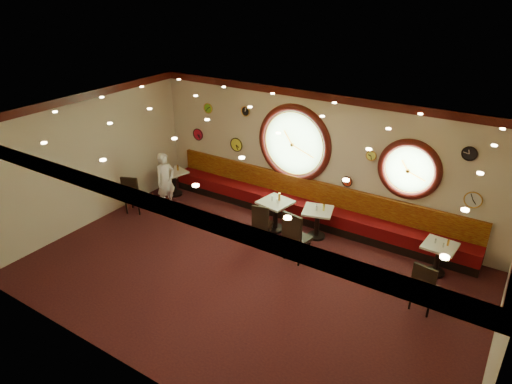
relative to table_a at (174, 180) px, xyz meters
name	(u,v)px	position (x,y,z in m)	size (l,w,h in m)	color
floor	(247,275)	(3.81, -2.07, -0.45)	(9.00, 6.00, 0.00)	#331117
ceiling	(246,125)	(3.81, -2.07, 2.75)	(9.00, 6.00, 0.02)	#BD8F35
wall_back	(316,158)	(3.81, 0.93, 1.15)	(9.00, 0.02, 3.20)	beige
wall_front	(128,290)	(3.81, -5.07, 1.15)	(9.00, 0.02, 3.20)	beige
wall_left	(90,159)	(-0.69, -2.07, 1.15)	(0.02, 6.00, 3.20)	beige
wall_right	(510,285)	(8.31, -2.07, 1.15)	(0.02, 6.00, 3.20)	beige
molding_back	(319,96)	(3.81, 0.88, 2.66)	(9.00, 0.10, 0.18)	#3C0E0B
molding_front	(117,191)	(3.81, -5.02, 2.66)	(9.00, 0.10, 0.18)	#3C0E0B
molding_left	(80,97)	(-0.64, -2.07, 2.66)	(0.10, 6.00, 0.18)	#3C0E0B
banquette_base	(308,217)	(3.81, 0.65, -0.35)	(8.00, 0.55, 0.20)	black
banquette_seat	(308,208)	(3.81, 0.65, -0.10)	(8.00, 0.55, 0.30)	#55070B
banquette_back	(313,191)	(3.81, 0.87, 0.30)	(8.00, 0.10, 0.55)	#651208
porthole_left_glass	(294,143)	(3.21, 0.93, 1.40)	(1.66, 1.66, 0.02)	#82BC71
porthole_left_frame	(294,144)	(3.21, 0.91, 1.40)	(1.98, 1.98, 0.18)	#3C0E0B
porthole_left_ring	(293,144)	(3.21, 0.88, 1.40)	(1.61, 1.61, 0.03)	gold
porthole_right_glass	(409,169)	(6.01, 0.93, 1.35)	(1.10, 1.10, 0.02)	#82BC71
porthole_right_frame	(409,170)	(6.01, 0.91, 1.35)	(1.38, 1.38, 0.18)	#3C0E0B
porthole_right_ring	(409,170)	(6.01, 0.88, 1.35)	(1.09, 1.09, 0.03)	gold
wall_clock_0	(198,134)	(0.21, 0.89, 1.10)	(0.32, 0.32, 0.03)	red
wall_clock_1	(208,108)	(0.61, 0.89, 1.90)	(0.26, 0.26, 0.03)	#7CCD29
wall_clock_2	(246,111)	(1.81, 0.89, 2.00)	(0.24, 0.24, 0.03)	black
wall_clock_3	(473,200)	(7.36, 0.89, 1.00)	(0.34, 0.34, 0.03)	silver
wall_clock_4	(470,154)	(7.11, 0.89, 1.95)	(0.28, 0.28, 0.03)	black
wall_clock_5	(371,156)	(5.16, 0.89, 1.50)	(0.22, 0.22, 0.03)	#FCFA54
wall_clock_6	(347,181)	(4.66, 0.89, 0.75)	(0.24, 0.24, 0.03)	red
wall_clock_7	(237,145)	(1.51, 0.89, 1.05)	(0.36, 0.36, 0.03)	#F5F937
table_a	(174,180)	(0.00, 0.00, 0.00)	(0.78, 0.78, 0.71)	black
table_b	(275,212)	(3.34, -0.16, 0.04)	(0.81, 0.81, 0.76)	black
table_c	(317,220)	(4.33, 0.07, 0.01)	(0.81, 0.81, 0.72)	black
table_d	(438,255)	(7.02, 0.09, -0.01)	(0.68, 0.68, 0.69)	black
chair_a	(132,192)	(-0.16, -1.38, 0.15)	(0.56, 0.56, 0.64)	black
chair_b	(261,221)	(3.35, -0.79, 0.10)	(0.48, 0.48, 0.59)	black
chair_c	(295,234)	(4.34, -1.07, 0.22)	(0.56, 0.56, 0.72)	black
chair_d	(424,285)	(7.07, -1.26, 0.14)	(0.49, 0.49, 0.63)	black
condiment_a_salt	(173,168)	(-0.07, 0.09, 0.31)	(0.04, 0.04, 0.11)	silver
condiment_b_salt	(272,198)	(3.25, -0.16, 0.38)	(0.04, 0.04, 0.11)	#BAB9BE
condiment_c_salt	(317,207)	(4.28, 0.10, 0.32)	(0.04, 0.04, 0.10)	silver
condiment_d_salt	(436,241)	(6.92, 0.10, 0.29)	(0.03, 0.03, 0.09)	#BCBBC0
condiment_a_pepper	(172,170)	(0.01, -0.05, 0.31)	(0.04, 0.04, 0.11)	silver
condiment_b_pepper	(277,201)	(3.40, -0.19, 0.37)	(0.03, 0.03, 0.10)	silver
condiment_c_pepper	(316,209)	(4.31, 0.02, 0.32)	(0.04, 0.04, 0.10)	silver
condiment_d_pepper	(443,245)	(7.09, 0.03, 0.29)	(0.03, 0.03, 0.09)	silver
condiment_a_bottle	(178,168)	(0.06, 0.12, 0.34)	(0.05, 0.05, 0.16)	gold
condiment_b_bottle	(279,197)	(3.38, -0.06, 0.41)	(0.06, 0.06, 0.18)	orange
condiment_c_bottle	(324,207)	(4.45, 0.11, 0.36)	(0.05, 0.05, 0.16)	yellow
condiment_d_bottle	(448,243)	(7.15, 0.14, 0.31)	(0.04, 0.04, 0.14)	orange
waiter	(166,181)	(0.38, -0.70, 0.32)	(0.56, 0.37, 1.53)	white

